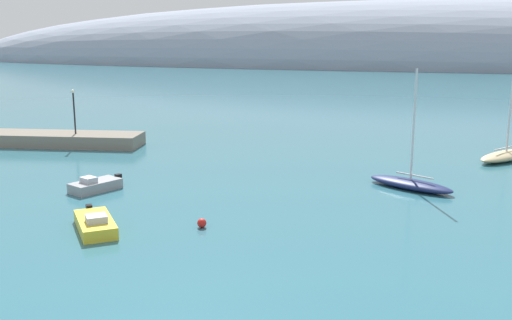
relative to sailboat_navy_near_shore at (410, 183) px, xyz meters
name	(u,v)px	position (x,y,z in m)	size (l,w,h in m)	color
breakwater_rocks	(50,139)	(-35.87, 7.92, 0.20)	(18.87, 4.25, 1.29)	gray
distant_ridge	(428,66)	(3.57, 167.34, -0.45)	(365.22, 67.53, 43.99)	#8E99AD
sailboat_navy_near_shore	(410,183)	(0.00, 0.00, 0.00)	(6.84, 4.98, 8.81)	navy
sailboat_sand_outer_mooring	(506,154)	(8.23, 12.46, 0.07)	(6.29, 7.32, 10.30)	#C6B284
motorboat_grey_foreground	(95,185)	(-22.23, -6.61, -0.04)	(3.13, 4.15, 1.12)	gray
motorboat_yellow_alongside_breakwater	(95,224)	(-17.68, -14.46, -0.05)	(4.32, 4.75, 1.12)	yellow
mooring_buoy_red	(202,223)	(-11.83, -12.35, -0.17)	(0.55, 0.55, 0.55)	red
harbor_lamp_post	(74,107)	(-32.97, 8.14, 3.58)	(0.36, 0.36, 4.47)	black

